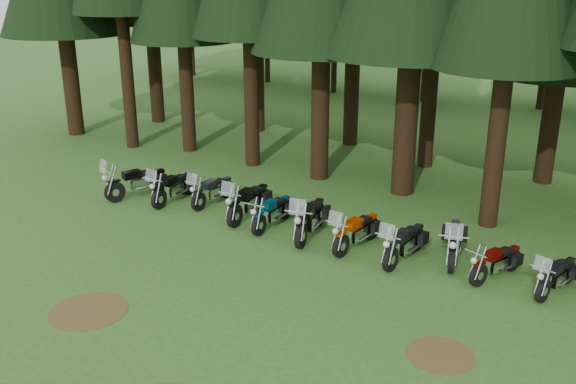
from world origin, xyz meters
name	(u,v)px	position (x,y,z in m)	size (l,w,h in m)	color
ground	(245,308)	(0.00, 0.00, 0.00)	(120.00, 120.00, 0.00)	#2C5720
decid_2	(338,11)	(-10.43, 24.78, 4.95)	(6.72, 6.53, 8.40)	black
decid_3	(432,22)	(-4.71, 25.13, 4.51)	(6.12, 5.95, 7.65)	black
decid_4	(554,28)	(1.58, 26.32, 4.37)	(5.93, 5.76, 7.41)	black
dirt_patch_0	(88,311)	(-3.00, -2.00, 0.01)	(1.80, 1.80, 0.01)	#4C3D1E
dirt_patch_1	(440,355)	(4.50, 0.50, 0.01)	(1.40, 1.40, 0.01)	#4C3D1E
motorcycle_0	(137,183)	(-7.50, 4.30, 0.51)	(1.12, 2.37, 1.52)	black
motorcycle_1	(173,188)	(-6.14, 4.59, 0.48)	(0.47, 2.27, 1.43)	black
motorcycle_2	(213,191)	(-4.87, 5.09, 0.45)	(0.40, 2.13, 1.34)	black
motorcycle_3	(249,203)	(-3.14, 4.68, 0.51)	(0.52, 2.45, 1.54)	black
motorcycle_4	(272,213)	(-2.11, 4.46, 0.45)	(0.31, 2.15, 0.88)	black
motorcycle_5	(310,220)	(-0.77, 4.40, 0.52)	(0.82, 2.49, 1.57)	black
motorcycle_6	(356,232)	(0.73, 4.38, 0.47)	(0.58, 2.25, 1.41)	black
motorcycle_7	(404,244)	(2.18, 4.29, 0.48)	(0.51, 2.27, 1.43)	black
motorcycle_8	(453,243)	(3.28, 5.05, 0.49)	(0.89, 2.33, 1.48)	black
motorcycle_9	(496,263)	(4.55, 4.55, 0.41)	(0.85, 1.89, 0.81)	black
motorcycle_10	(556,277)	(5.99, 4.54, 0.42)	(0.74, 1.97, 1.25)	black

